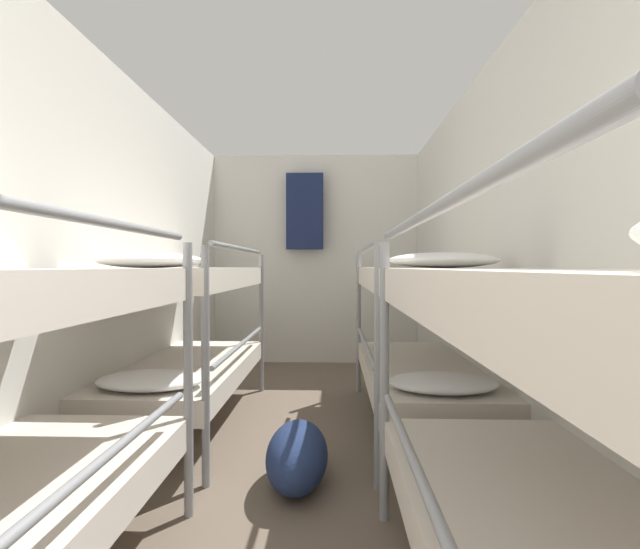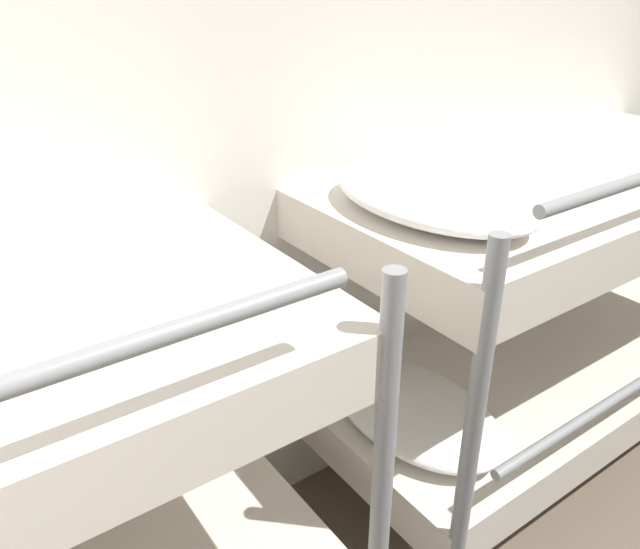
# 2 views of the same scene
# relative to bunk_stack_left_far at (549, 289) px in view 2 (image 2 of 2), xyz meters

# --- Properties ---
(wall_left) EXTENTS (0.06, 5.71, 2.54)m
(wall_left) POSITION_rel_bunk_stack_left_far_xyz_m (-0.43, -0.64, 0.51)
(wall_left) COLOR silver
(wall_left) RESTS_ON ground_plane
(bunk_stack_left_far) EXTENTS (0.81, 1.82, 1.33)m
(bunk_stack_left_far) POSITION_rel_bunk_stack_left_far_xyz_m (0.00, 0.00, 0.00)
(bunk_stack_left_far) COLOR gray
(bunk_stack_left_far) RESTS_ON ground_plane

